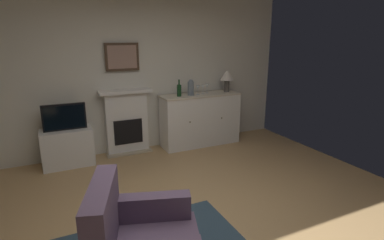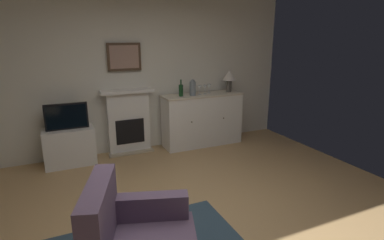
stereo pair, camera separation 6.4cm
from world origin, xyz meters
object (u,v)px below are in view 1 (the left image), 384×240
Objects in this scene: sideboard_cabinet at (200,119)px; wine_glass_right at (207,86)px; table_lamp at (227,77)px; wine_glass_left at (198,88)px; tv_set at (64,117)px; vase_decorative at (191,88)px; framed_picture at (122,57)px; fireplace_unit at (127,122)px; wine_bottle at (179,90)px; tv_cabinet at (68,147)px; wine_glass_center at (203,87)px.

sideboard_cabinet is 0.62m from wine_glass_right.
table_lamp is 2.42× the size of wine_glass_right.
wine_glass_left is 0.27× the size of tv_set.
wine_glass_left is 0.59× the size of vase_decorative.
wine_glass_left reaches higher than tv_set.
framed_picture is 1.58m from wine_glass_right.
fireplace_unit is 1.08m from framed_picture.
wine_glass_left and wine_glass_right have the same top height.
wine_bottle reaches higher than wine_glass_right.
wine_glass_right is 0.22× the size of tv_cabinet.
fireplace_unit is 2.75× the size of table_lamp.
fireplace_unit reaches higher than tv_cabinet.
table_lamp reaches higher than fireplace_unit.
framed_picture is at bearing 163.58° from wine_bottle.
framed_picture is 3.33× the size of wine_glass_left.
wine_glass_center is 1.00× the size of wine_glass_right.
fireplace_unit is at bearing 172.36° from sideboard_cabinet.
wine_glass_left is at bearing -173.06° from wine_glass_center.
tv_cabinet is at bearing -167.99° from framed_picture.
table_lamp reaches higher than wine_glass_left.
wine_bottle is 1.76× the size of wine_glass_center.
table_lamp is 1.38× the size of wine_bottle.
sideboard_cabinet is 2.38× the size of tv_set.
vase_decorative reaches higher than sideboard_cabinet.
tv_set reaches higher than tv_cabinet.
wine_glass_center is at bearing -1.02° from tv_cabinet.
wine_glass_left is 1.00× the size of wine_glass_right.
tv_cabinet is 1.21× the size of tv_set.
tv_cabinet is at bearing 178.98° from wine_glass_center.
table_lamp reaches higher than vase_decorative.
wine_glass_right is at bearing 27.95° from wine_glass_center.
vase_decorative is at bearing -11.62° from fireplace_unit.
sideboard_cabinet is 5.24× the size of vase_decorative.
fireplace_unit is 6.67× the size of wine_glass_center.
wine_glass_center is at bearing 5.23° from vase_decorative.
wine_glass_left is 2.24m from tv_set.
wine_bottle is 0.39× the size of tv_cabinet.
table_lamp is at bearing 3.74° from vase_decorative.
sideboard_cabinet is at bearing 0.20° from tv_set.
wine_glass_left reaches higher than tv_cabinet.
framed_picture is at bearing 13.31° from tv_set.
tv_cabinet is (-2.85, 0.02, -0.94)m from table_lamp.
wine_glass_center is 2.46m from tv_cabinet.
vase_decorative reaches higher than tv_set.
table_lamp is at bearing 3.70° from wine_glass_left.
table_lamp is at bearing 0.17° from tv_set.
sideboard_cabinet is 1.97× the size of tv_cabinet.
fireplace_unit is 1.57m from wine_glass_right.
wine_bottle is 1.88m from tv_set.
wine_glass_left is (1.25, -0.26, -0.56)m from framed_picture.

